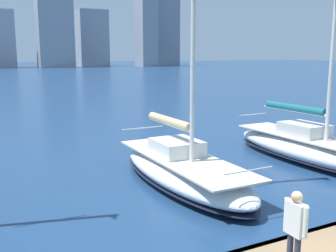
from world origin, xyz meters
The scene contains 3 objects.
sailboat_teal centered at (-7.10, -7.25, 0.65)m, with size 2.43×9.18×11.02m.
sailboat_tan centered at (-0.52, -7.24, 0.62)m, with size 2.62×8.13×11.17m.
person_white_shirt centered at (1.08, -0.17, 1.57)m, with size 0.22×0.59×1.61m.
Camera 1 is at (6.35, 4.83, 4.67)m, focal length 42.00 mm.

